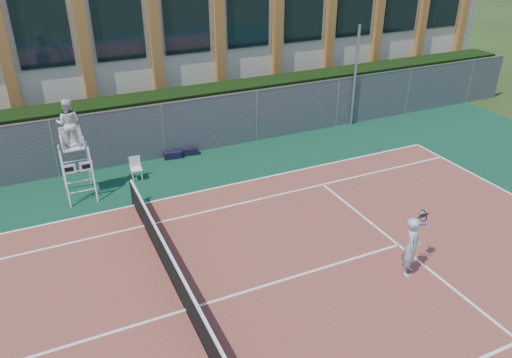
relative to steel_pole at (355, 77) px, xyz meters
name	(u,v)px	position (x,y,z in m)	size (l,w,h in m)	color
ground	(186,311)	(-10.75, -8.70, -2.24)	(120.00, 120.00, 0.00)	#233814
apron	(174,286)	(-10.75, -7.70, -2.24)	(36.00, 20.00, 0.01)	#0D3C26
tennis_court	(186,310)	(-10.75, -8.70, -2.22)	(23.77, 10.97, 0.02)	brown
tennis_net	(185,293)	(-10.75, -8.70, -1.71)	(0.10, 11.30, 1.10)	black
fence	(111,140)	(-10.75, 0.10, -1.14)	(40.00, 0.06, 2.20)	#595E60
hedge	(105,129)	(-10.75, 1.30, -1.14)	(40.00, 1.40, 2.20)	black
building	(68,17)	(-10.75, 9.25, 1.90)	(45.00, 10.60, 8.22)	beige
steel_pole	(355,77)	(0.00, 0.00, 0.00)	(0.12, 0.12, 4.49)	#9EA0A5
umpire_chair	(69,126)	(-12.22, -1.65, 0.27)	(0.96, 1.48, 3.45)	white
plastic_chair	(136,166)	(-10.21, -1.27, -1.74)	(0.42, 0.42, 0.84)	silver
sports_bag_near	(189,151)	(-7.82, -0.10, -2.09)	(0.66, 0.26, 0.28)	black
sports_bag_far	(173,155)	(-8.52, -0.13, -2.10)	(0.68, 0.29, 0.27)	black
tennis_player	(412,246)	(-4.96, -9.81, -1.38)	(0.99, 0.78, 1.68)	#B2BED5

